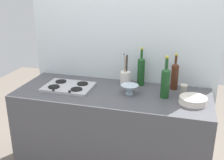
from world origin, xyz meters
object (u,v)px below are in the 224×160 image
object	(u,v)px
plate_stack	(193,100)
wine_bottle_leftmost	(175,76)
stovetop_hob	(68,87)
wine_bottle_mid_right	(165,82)
mixing_bowl	(130,89)
condiment_jar_front	(183,90)
utensil_crock	(125,78)
wine_bottle_mid_left	(141,71)

from	to	relation	value
plate_stack	wine_bottle_leftmost	bearing A→B (deg)	120.32
stovetop_hob	wine_bottle_leftmost	distance (m)	1.02
wine_bottle_mid_right	wine_bottle_leftmost	bearing A→B (deg)	73.54
plate_stack	mixing_bowl	world-z (taller)	mixing_bowl
wine_bottle_leftmost	plate_stack	bearing A→B (deg)	-59.68
mixing_bowl	condiment_jar_front	bearing A→B (deg)	14.21
wine_bottle_leftmost	condiment_jar_front	size ratio (longest dim) A/B	3.66
wine_bottle_leftmost	condiment_jar_front	distance (m)	0.17
stovetop_hob	wine_bottle_mid_right	distance (m)	0.92
stovetop_hob	utensil_crock	world-z (taller)	utensil_crock
stovetop_hob	utensil_crock	distance (m)	0.56
wine_bottle_mid_left	plate_stack	bearing A→B (deg)	-33.25
wine_bottle_leftmost	utensil_crock	xyz separation A→B (m)	(-0.47, -0.02, -0.06)
wine_bottle_mid_left	mixing_bowl	bearing A→B (deg)	-102.22
stovetop_hob	utensil_crock	xyz separation A→B (m)	(0.51, 0.23, 0.06)
wine_bottle_mid_right	utensil_crock	distance (m)	0.46
stovetop_hob	wine_bottle_mid_left	xyz separation A→B (m)	(0.65, 0.27, 0.13)
plate_stack	wine_bottle_mid_left	xyz separation A→B (m)	(-0.50, 0.33, 0.12)
plate_stack	condiment_jar_front	bearing A→B (deg)	114.29
wine_bottle_leftmost	wine_bottle_mid_left	bearing A→B (deg)	174.99
wine_bottle_mid_right	condiment_jar_front	bearing A→B (deg)	35.66
mixing_bowl	utensil_crock	distance (m)	0.23
wine_bottle_mid_left	condiment_jar_front	bearing A→B (deg)	-18.70
wine_bottle_mid_left	mixing_bowl	world-z (taller)	wine_bottle_mid_left
stovetop_hob	wine_bottle_mid_right	size ratio (longest dim) A/B	1.22
wine_bottle_leftmost	mixing_bowl	bearing A→B (deg)	-148.72
stovetop_hob	wine_bottle_leftmost	bearing A→B (deg)	14.14
plate_stack	stovetop_hob	bearing A→B (deg)	177.40
wine_bottle_mid_left	mixing_bowl	distance (m)	0.28
plate_stack	utensil_crock	size ratio (longest dim) A/B	0.75
utensil_crock	condiment_jar_front	distance (m)	0.57
wine_bottle_leftmost	condiment_jar_front	world-z (taller)	wine_bottle_leftmost
condiment_jar_front	wine_bottle_mid_left	bearing A→B (deg)	161.30
stovetop_hob	mixing_bowl	world-z (taller)	mixing_bowl
plate_stack	mixing_bowl	xyz separation A→B (m)	(-0.55, 0.07, 0.02)
stovetop_hob	plate_stack	xyz separation A→B (m)	(1.15, -0.05, 0.02)
mixing_bowl	wine_bottle_mid_left	bearing A→B (deg)	77.78
stovetop_hob	condiment_jar_front	xyz separation A→B (m)	(1.07, 0.13, 0.03)
condiment_jar_front	wine_bottle_leftmost	bearing A→B (deg)	128.94
plate_stack	condiment_jar_front	world-z (taller)	condiment_jar_front
wine_bottle_mid_right	plate_stack	bearing A→B (deg)	-17.14
stovetop_hob	wine_bottle_mid_left	bearing A→B (deg)	22.81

